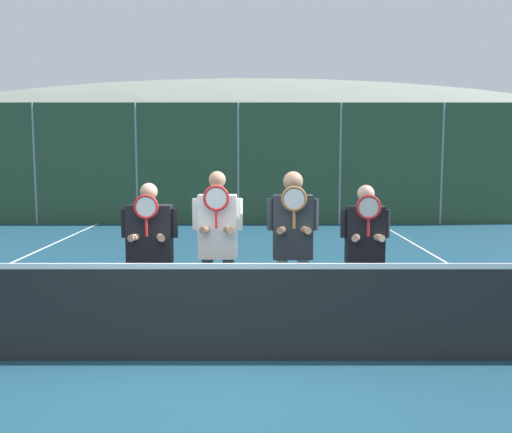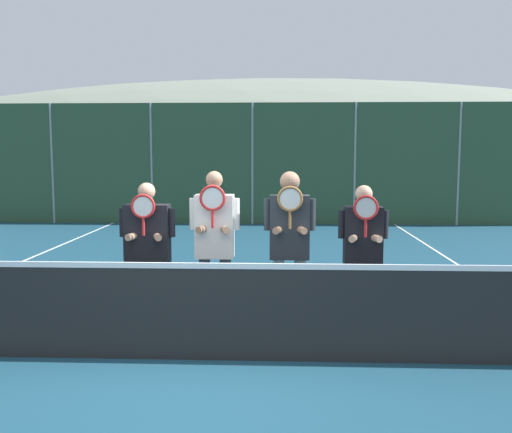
{
  "view_description": "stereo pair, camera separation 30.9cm",
  "coord_description": "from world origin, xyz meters",
  "px_view_note": "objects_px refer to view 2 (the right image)",
  "views": [
    {
      "loc": [
        0.51,
        -5.52,
        2.08
      ],
      "look_at": [
        0.54,
        1.02,
        1.34
      ],
      "focal_mm": 40.0,
      "sensor_mm": 36.0,
      "label": 1
    },
    {
      "loc": [
        0.82,
        -5.52,
        2.08
      ],
      "look_at": [
        0.54,
        1.02,
        1.34
      ],
      "focal_mm": 40.0,
      "sensor_mm": 36.0,
      "label": 2
    }
  ],
  "objects_px": {
    "player_center_right": "(289,240)",
    "car_far_left": "(124,186)",
    "player_rightmost": "(363,248)",
    "car_left_of_center": "(265,187)",
    "car_center": "(419,189)",
    "player_leftmost": "(148,246)",
    "player_center_left": "(215,241)"
  },
  "relations": [
    {
      "from": "player_leftmost",
      "to": "player_rightmost",
      "type": "height_order",
      "value": "player_leftmost"
    },
    {
      "from": "car_far_left",
      "to": "car_left_of_center",
      "type": "distance_m",
      "value": 4.89
    },
    {
      "from": "player_center_right",
      "to": "car_center",
      "type": "bearing_deg",
      "value": 70.72
    },
    {
      "from": "car_left_of_center",
      "to": "car_center",
      "type": "relative_size",
      "value": 0.99
    },
    {
      "from": "player_leftmost",
      "to": "player_center_left",
      "type": "xyz_separation_m",
      "value": [
        0.76,
        0.02,
        0.06
      ]
    },
    {
      "from": "car_left_of_center",
      "to": "player_leftmost",
      "type": "bearing_deg",
      "value": -94.12
    },
    {
      "from": "car_left_of_center",
      "to": "player_center_right",
      "type": "bearing_deg",
      "value": -87.26
    },
    {
      "from": "player_center_left",
      "to": "car_far_left",
      "type": "bearing_deg",
      "value": 109.58
    },
    {
      "from": "player_leftmost",
      "to": "car_center",
      "type": "bearing_deg",
      "value": 64.65
    },
    {
      "from": "car_left_of_center",
      "to": "car_center",
      "type": "xyz_separation_m",
      "value": [
        5.16,
        -0.42,
        -0.03
      ]
    },
    {
      "from": "player_rightmost",
      "to": "car_center",
      "type": "height_order",
      "value": "player_rightmost"
    },
    {
      "from": "player_center_left",
      "to": "car_left_of_center",
      "type": "distance_m",
      "value": 13.31
    },
    {
      "from": "player_leftmost",
      "to": "player_center_left",
      "type": "relative_size",
      "value": 0.93
    },
    {
      "from": "player_center_right",
      "to": "car_center",
      "type": "xyz_separation_m",
      "value": [
        4.52,
        12.92,
        -0.23
      ]
    },
    {
      "from": "player_center_right",
      "to": "car_left_of_center",
      "type": "bearing_deg",
      "value": 92.74
    },
    {
      "from": "player_rightmost",
      "to": "player_leftmost",
      "type": "bearing_deg",
      "value": -177.38
    },
    {
      "from": "car_left_of_center",
      "to": "car_center",
      "type": "distance_m",
      "value": 5.17
    },
    {
      "from": "car_far_left",
      "to": "car_left_of_center",
      "type": "relative_size",
      "value": 0.9
    },
    {
      "from": "car_far_left",
      "to": "car_center",
      "type": "xyz_separation_m",
      "value": [
        10.04,
        -0.27,
        -0.03
      ]
    },
    {
      "from": "player_leftmost",
      "to": "car_far_left",
      "type": "bearing_deg",
      "value": 106.58
    },
    {
      "from": "car_left_of_center",
      "to": "car_center",
      "type": "height_order",
      "value": "car_left_of_center"
    },
    {
      "from": "player_center_right",
      "to": "player_rightmost",
      "type": "distance_m",
      "value": 0.84
    },
    {
      "from": "player_leftmost",
      "to": "player_center_right",
      "type": "relative_size",
      "value": 0.93
    },
    {
      "from": "player_center_left",
      "to": "player_rightmost",
      "type": "bearing_deg",
      "value": 3.17
    },
    {
      "from": "player_leftmost",
      "to": "car_left_of_center",
      "type": "height_order",
      "value": "car_left_of_center"
    },
    {
      "from": "player_center_left",
      "to": "car_center",
      "type": "bearing_deg",
      "value": 67.43
    },
    {
      "from": "player_rightmost",
      "to": "car_far_left",
      "type": "distance_m",
      "value": 14.54
    },
    {
      "from": "player_leftmost",
      "to": "player_center_right",
      "type": "bearing_deg",
      "value": -0.14
    },
    {
      "from": "player_center_right",
      "to": "car_left_of_center",
      "type": "relative_size",
      "value": 0.4
    },
    {
      "from": "player_center_right",
      "to": "car_far_left",
      "type": "xyz_separation_m",
      "value": [
        -5.52,
        13.19,
        -0.2
      ]
    },
    {
      "from": "player_center_left",
      "to": "player_center_right",
      "type": "relative_size",
      "value": 1.0
    },
    {
      "from": "player_center_left",
      "to": "car_center",
      "type": "height_order",
      "value": "player_center_left"
    }
  ]
}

